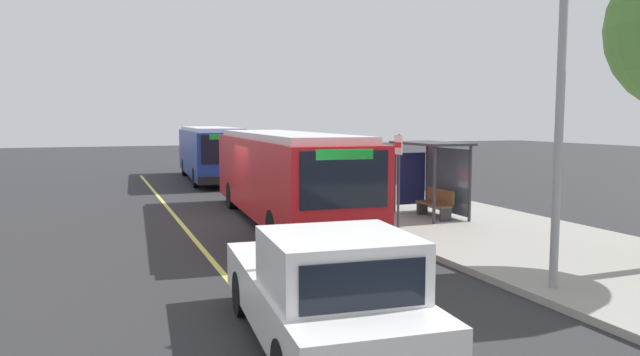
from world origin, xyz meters
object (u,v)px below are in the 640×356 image
Objects in this scene: transit_bus_second at (210,151)px; route_sign_post at (398,169)px; waiting_bench at (436,203)px; transit_bus_main at (284,173)px; pickup_truck at (323,292)px.

route_sign_post is at bearing 7.01° from transit_bus_second.
route_sign_post is at bearing -54.79° from waiting_bench.
transit_bus_main is at bearing -110.54° from waiting_bench.
waiting_bench is at bearing 125.21° from route_sign_post.
route_sign_post is (17.76, 2.18, 0.34)m from transit_bus_second.
transit_bus_main is 2.18× the size of pickup_truck.
transit_bus_main is 7.52× the size of waiting_bench.
transit_bus_second reaches higher than waiting_bench.
transit_bus_second and route_sign_post have the same top height.
pickup_truck is 11.50m from waiting_bench.
route_sign_post is (3.35, 2.43, 0.34)m from transit_bus_main.
route_sign_post is (-7.22, 5.12, 1.10)m from pickup_truck.
transit_bus_second is 16.79m from waiting_bench.
transit_bus_main is 14.41m from transit_bus_second.
pickup_truck is at bearing -35.33° from route_sign_post.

